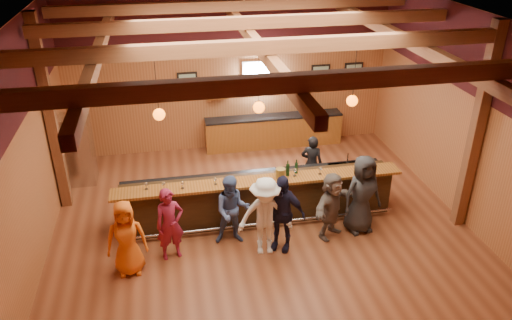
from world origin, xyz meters
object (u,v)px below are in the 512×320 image
object	(u,v)px
customer_navy	(281,213)
ice_bucket	(280,173)
customer_redvest	(170,224)
customer_denim	(232,210)
bartender	(312,164)
customer_orange	(127,238)
customer_brown	(331,205)
customer_white	(265,217)
bottle_a	(288,170)
bar_counter	(258,196)
customer_dark	(362,194)
stainless_fridge	(78,149)
back_bar_cabinet	(274,131)

from	to	relation	value
customer_navy	ice_bucket	distance (m)	1.03
customer_redvest	ice_bucket	world-z (taller)	customer_redvest
customer_denim	bartender	xyz separation A→B (m)	(2.23, 1.77, -0.04)
customer_orange	customer_denim	world-z (taller)	customer_orange
customer_redvest	customer_brown	size ratio (longest dim) A/B	1.03
customer_orange	customer_white	distance (m)	2.70
customer_white	customer_navy	distance (m)	0.35
bartender	ice_bucket	xyz separation A→B (m)	(-1.09, -1.23, 0.50)
customer_redvest	bottle_a	bearing A→B (deg)	4.86
bar_counter	customer_navy	xyz separation A→B (m)	(0.22, -1.27, 0.32)
customer_white	ice_bucket	xyz separation A→B (m)	(0.55, 1.01, 0.37)
customer_dark	bartender	distance (m)	1.95
stainless_fridge	bartender	bearing A→B (deg)	-15.42
customer_denim	customer_orange	bearing A→B (deg)	-158.78
stainless_fridge	customer_orange	world-z (taller)	stainless_fridge
customer_denim	customer_brown	xyz separation A→B (m)	(2.07, -0.18, -0.02)
bottle_a	customer_denim	bearing A→B (deg)	-154.27
customer_white	bartender	bearing A→B (deg)	58.79
stainless_fridge	customer_orange	size ratio (longest dim) A/B	1.16
customer_orange	customer_brown	world-z (taller)	customer_orange
bartender	bottle_a	distance (m)	1.55
bar_counter	customer_redvest	size ratio (longest dim) A/B	4.08
bar_counter	customer_dark	distance (m)	2.31
customer_orange	customer_brown	bearing A→B (deg)	3.63
bar_counter	stainless_fridge	bearing A→B (deg)	149.24
customer_dark	ice_bucket	world-z (taller)	customer_dark
stainless_fridge	customer_navy	world-z (taller)	stainless_fridge
ice_bucket	stainless_fridge	bearing A→B (deg)	148.46
customer_brown	bartender	distance (m)	1.96
bar_counter	customer_navy	bearing A→B (deg)	-80.17
back_bar_cabinet	customer_white	size ratio (longest dim) A/B	2.35
back_bar_cabinet	customer_orange	world-z (taller)	customer_orange
customer_white	bottle_a	bearing A→B (deg)	61.52
back_bar_cabinet	ice_bucket	world-z (taller)	ice_bucket
bar_counter	customer_brown	distance (m)	1.74
customer_white	customer_brown	bearing A→B (deg)	16.06
bar_counter	customer_brown	size ratio (longest dim) A/B	4.20
bar_counter	back_bar_cabinet	size ratio (longest dim) A/B	1.57
customer_redvest	customer_denim	bearing A→B (deg)	-2.62
customer_redvest	customer_navy	distance (m)	2.22
customer_white	customer_dark	bearing A→B (deg)	14.69
customer_denim	ice_bucket	size ratio (longest dim) A/B	6.71
bartender	bottle_a	bearing A→B (deg)	72.78
bottle_a	bar_counter	bearing A→B (deg)	158.25
stainless_fridge	customer_dark	world-z (taller)	stainless_fridge
back_bar_cabinet	customer_navy	xyz separation A→B (m)	(-0.96, -4.84, 0.37)
ice_bucket	bartender	bearing A→B (deg)	48.46
customer_navy	bottle_a	world-z (taller)	customer_navy
customer_navy	ice_bucket	xyz separation A→B (m)	(0.20, 0.93, 0.38)
customer_white	bartender	distance (m)	2.78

